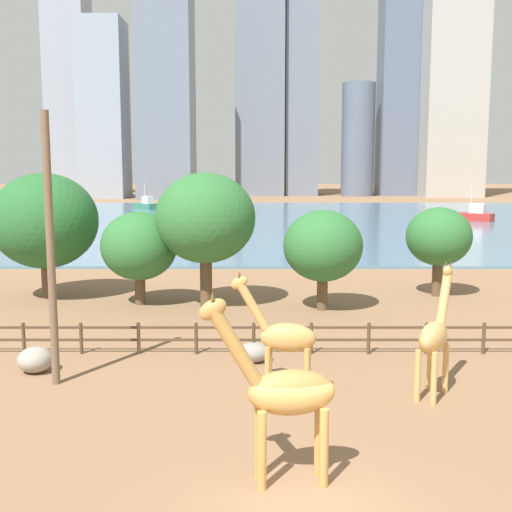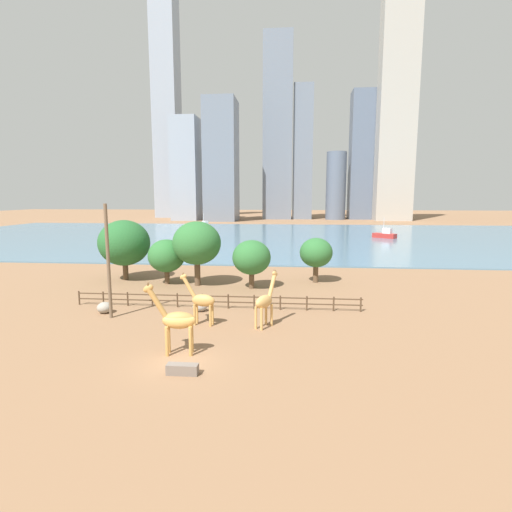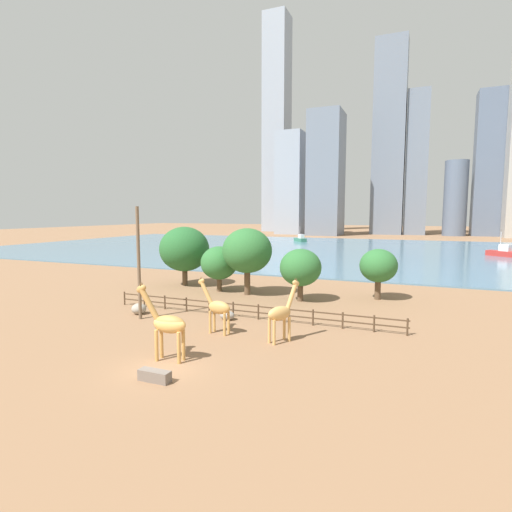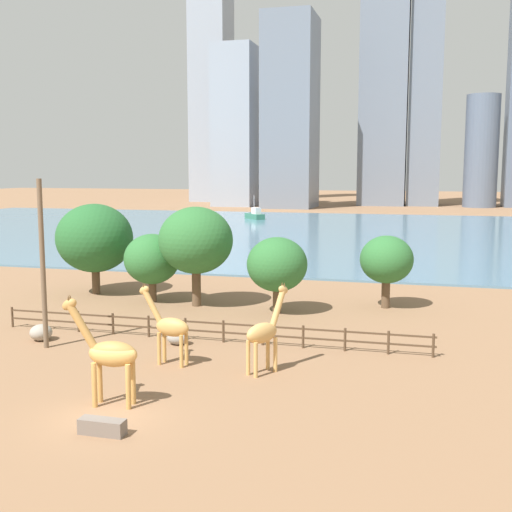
# 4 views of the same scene
# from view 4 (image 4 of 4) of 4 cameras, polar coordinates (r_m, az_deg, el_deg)

# --- Properties ---
(ground_plane) EXTENTS (400.00, 400.00, 0.00)m
(ground_plane) POSITION_cam_4_polar(r_m,az_deg,el_deg) (103.73, 8.09, 2.13)
(ground_plane) COLOR #8C6647
(harbor_water) EXTENTS (180.00, 86.00, 0.20)m
(harbor_water) POSITION_cam_4_polar(r_m,az_deg,el_deg) (100.76, 7.88, 2.03)
(harbor_water) COLOR slate
(harbor_water) RESTS_ON ground
(giraffe_tall) EXTENTS (2.97, 1.00, 4.16)m
(giraffe_tall) POSITION_cam_4_polar(r_m,az_deg,el_deg) (33.28, -7.70, -6.25)
(giraffe_tall) COLOR tan
(giraffe_tall) RESTS_ON ground
(giraffe_companion) EXTENTS (1.93, 2.67, 4.38)m
(giraffe_companion) POSITION_cam_4_polar(r_m,az_deg,el_deg) (31.66, 0.74, -6.78)
(giraffe_companion) COLOR tan
(giraffe_companion) RESTS_ON ground
(giraffe_young) EXTENTS (3.38, 1.08, 4.76)m
(giraffe_young) POSITION_cam_4_polar(r_m,az_deg,el_deg) (28.04, -12.98, -8.45)
(giraffe_young) COLOR #C18C47
(giraffe_young) RESTS_ON ground
(utility_pole) EXTENTS (0.28, 0.28, 9.48)m
(utility_pole) POSITION_cam_4_polar(r_m,az_deg,el_deg) (37.44, -18.43, -0.72)
(utility_pole) COLOR brown
(utility_pole) RESTS_ON ground
(boulder_near_fence) EXTENTS (1.28, 1.03, 0.77)m
(boulder_near_fence) POSITION_cam_4_polar(r_m,az_deg,el_deg) (37.30, -6.94, -7.24)
(boulder_near_fence) COLOR gray
(boulder_near_fence) RESTS_ON ground
(boulder_by_pole) EXTENTS (1.30, 1.28, 0.96)m
(boulder_by_pole) POSITION_cam_4_polar(r_m,az_deg,el_deg) (39.91, -18.57, -6.46)
(boulder_by_pole) COLOR gray
(boulder_by_pole) RESTS_ON ground
(feeding_trough) EXTENTS (1.80, 0.60, 0.60)m
(feeding_trough) POSITION_cam_4_polar(r_m,az_deg,el_deg) (25.81, -13.51, -14.54)
(feeding_trough) COLOR #72665B
(feeding_trough) RESTS_ON ground
(enclosure_fence) EXTENTS (26.12, 0.14, 1.30)m
(enclosure_fence) POSITION_cam_4_polar(r_m,az_deg,el_deg) (37.79, -4.57, -6.42)
(enclosure_fence) COLOR #4C3826
(enclosure_fence) RESTS_ON ground
(tree_left_large) EXTENTS (6.09, 6.09, 7.26)m
(tree_left_large) POSITION_cam_4_polar(r_m,az_deg,el_deg) (52.83, -14.16, 1.54)
(tree_left_large) COLOR brown
(tree_left_large) RESTS_ON ground
(tree_center_broad) EXTENTS (3.82, 3.82, 5.26)m
(tree_center_broad) POSITION_cam_4_polar(r_m,az_deg,el_deg) (47.01, 11.53, -0.35)
(tree_center_broad) COLOR brown
(tree_center_broad) RESTS_ON ground
(tree_right_tall) EXTENTS (4.20, 4.20, 5.34)m
(tree_right_tall) POSITION_cam_4_polar(r_m,az_deg,el_deg) (44.31, 1.89, -0.78)
(tree_right_tall) COLOR brown
(tree_right_tall) RESTS_ON ground
(tree_left_small) EXTENTS (5.42, 5.42, 7.30)m
(tree_left_small) POSITION_cam_4_polar(r_m,az_deg,el_deg) (46.76, -5.37, 1.37)
(tree_left_small) COLOR brown
(tree_left_small) RESTS_ON ground
(tree_right_small) EXTENTS (4.21, 4.21, 5.17)m
(tree_right_small) POSITION_cam_4_polar(r_m,az_deg,el_deg) (48.83, -9.23, -0.29)
(tree_right_small) COLOR brown
(tree_right_small) RESTS_ON ground
(boat_ferry) EXTENTS (4.89, 5.12, 4.69)m
(boat_ferry) POSITION_cam_4_polar(r_m,az_deg,el_deg) (126.76, -0.09, 3.66)
(boat_ferry) COLOR #337259
(boat_ferry) RESTS_ON harbor_water
(skyline_tower_needle) EXTENTS (10.91, 12.17, 42.72)m
(skyline_tower_needle) POSITION_cam_4_polar(r_m,az_deg,el_deg) (176.58, -1.80, 11.42)
(skyline_tower_needle) COLOR #939EAD
(skyline_tower_needle) RESTS_ON ground
(skyline_tower_glass) EXTENTS (8.59, 8.59, 29.12)m
(skyline_tower_glass) POSITION_cam_4_polar(r_m,az_deg,el_deg) (179.54, 19.40, 8.76)
(skyline_tower_glass) COLOR slate
(skyline_tower_glass) RESTS_ON ground
(skyline_block_left) EXTENTS (12.79, 15.66, 48.80)m
(skyline_block_left) POSITION_cam_4_polar(r_m,az_deg,el_deg) (169.42, 3.09, 12.60)
(skyline_block_left) COLOR slate
(skyline_block_left) RESTS_ON ground
(skyline_block_right) EXTENTS (11.18, 12.01, 102.13)m
(skyline_block_right) POSITION_cam_4_polar(r_m,az_deg,el_deg) (206.64, -4.03, 19.18)
(skyline_block_right) COLOR #939EAD
(skyline_block_right) RESTS_ON ground
(skyline_tower_short) EXTENTS (8.55, 14.20, 57.93)m
(skyline_tower_short) POSITION_cam_4_polar(r_m,az_deg,el_deg) (186.29, 14.85, 13.33)
(skyline_tower_short) COLOR slate
(skyline_tower_short) RESTS_ON ground
(skyline_tower_far) EXTENTS (12.68, 9.23, 78.96)m
(skyline_tower_far) POSITION_cam_4_polar(r_m,az_deg,el_deg) (183.86, 11.37, 16.82)
(skyline_tower_far) COLOR slate
(skyline_tower_far) RESTS_ON ground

